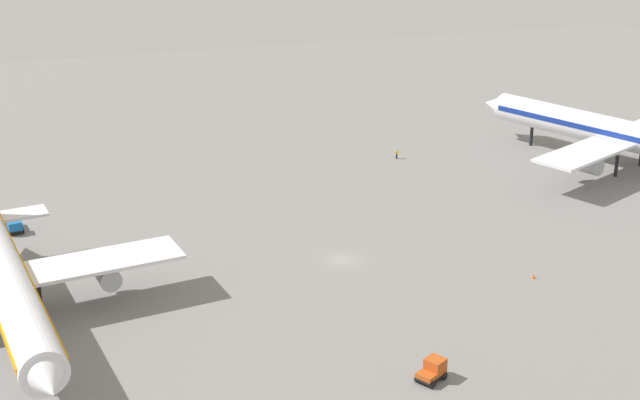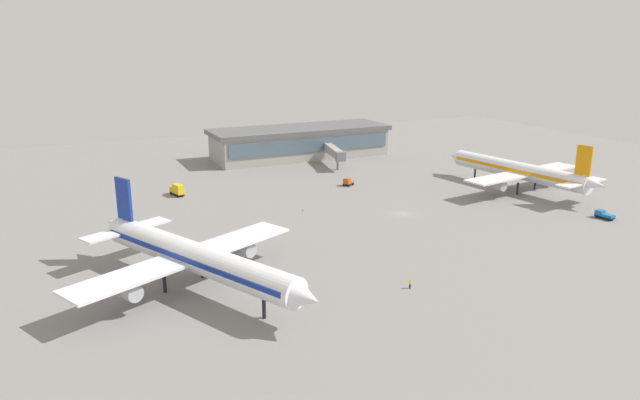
{
  "view_description": "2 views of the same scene",
  "coord_description": "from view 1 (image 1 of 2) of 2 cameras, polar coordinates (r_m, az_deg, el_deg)",
  "views": [
    {
      "loc": [
        -38.64,
        -108.79,
        52.59
      ],
      "look_at": [
        -0.87,
        7.17,
        6.2
      ],
      "focal_mm": 52.22,
      "sensor_mm": 36.0,
      "label": 1
    },
    {
      "loc": [
        78.29,
        116.23,
        42.46
      ],
      "look_at": [
        17.15,
        -12.81,
        2.47
      ],
      "focal_mm": 32.33,
      "sensor_mm": 36.0,
      "label": 2
    }
  ],
  "objects": [
    {
      "name": "airplane_taxiing",
      "position": [
        113.28,
        -18.7,
        -4.71
      ],
      "size": [
        42.85,
        52.99,
        16.15
      ],
      "rotation": [
        0.0,
        0.0,
        4.86
      ],
      "color": "white",
      "rests_on": "ground"
    },
    {
      "name": "pushback_tractor",
      "position": [
        142.76,
        -18.24,
        -1.47
      ],
      "size": [
        2.72,
        4.62,
        1.9
      ],
      "rotation": [
        0.0,
        0.0,
        4.85
      ],
      "color": "black",
      "rests_on": "ground"
    },
    {
      "name": "baggage_tug",
      "position": [
        100.02,
        6.93,
        -10.29
      ],
      "size": [
        3.74,
        3.44,
        2.3
      ],
      "rotation": [
        0.0,
        0.0,
        0.53
      ],
      "color": "black",
      "rests_on": "ground"
    },
    {
      "name": "airplane_at_gate",
      "position": [
        169.62,
        17.66,
        3.95
      ],
      "size": [
        43.5,
        52.41,
        17.0
      ],
      "rotation": [
        0.0,
        0.0,
        2.01
      ],
      "color": "white",
      "rests_on": "ground"
    },
    {
      "name": "ground_crew_worker",
      "position": [
        168.05,
        4.72,
        2.82
      ],
      "size": [
        0.55,
        0.49,
        1.67
      ],
      "rotation": [
        0.0,
        0.0,
        5.05
      ],
      "color": "#1E2338",
      "rests_on": "ground"
    },
    {
      "name": "ground",
      "position": [
        126.86,
        1.38,
        -3.67
      ],
      "size": [
        288.0,
        288.0,
        0.0
      ],
      "primitive_type": "plane",
      "color": "gray"
    },
    {
      "name": "safety_cone_near_gate",
      "position": [
        124.58,
        12.95,
        -4.56
      ],
      "size": [
        0.44,
        0.44,
        0.6
      ],
      "primitive_type": "cone",
      "color": "#EA590C",
      "rests_on": "ground"
    }
  ]
}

